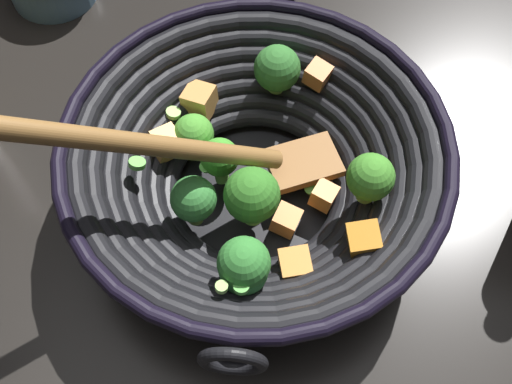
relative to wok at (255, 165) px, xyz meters
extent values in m
plane|color=black|center=(0.00, 0.00, -0.07)|extent=(4.00, 4.00, 0.00)
cylinder|color=black|center=(0.00, 0.00, -0.06)|extent=(0.15, 0.15, 0.01)
torus|color=black|center=(0.00, 0.00, -0.05)|extent=(0.20, 0.20, 0.02)
torus|color=black|center=(0.00, 0.00, -0.03)|extent=(0.23, 0.23, 0.02)
torus|color=black|center=(0.00, 0.00, -0.02)|extent=(0.25, 0.25, 0.02)
torus|color=black|center=(0.00, 0.00, -0.01)|extent=(0.28, 0.28, 0.02)
torus|color=black|center=(0.00, 0.00, 0.00)|extent=(0.30, 0.30, 0.02)
torus|color=black|center=(0.00, 0.00, 0.01)|extent=(0.32, 0.32, 0.02)
torus|color=black|center=(0.00, 0.00, 0.02)|extent=(0.35, 0.35, 0.02)
torus|color=black|center=(0.00, 0.00, 0.03)|extent=(0.37, 0.37, 0.01)
torus|color=black|center=(-0.19, 0.00, 0.03)|extent=(0.01, 0.05, 0.05)
cylinder|color=#68964B|center=(-0.11, 0.00, -0.01)|extent=(0.02, 0.02, 0.02)
sphere|color=#327E31|center=(-0.11, 0.00, 0.02)|extent=(0.05, 0.05, 0.05)
cylinder|color=#7EAE4B|center=(-0.04, 0.05, -0.03)|extent=(0.02, 0.02, 0.02)
sphere|color=#327834|center=(-0.04, 0.05, 0.00)|extent=(0.04, 0.04, 0.04)
cylinder|color=#73A851|center=(-0.02, -0.11, 0.00)|extent=(0.02, 0.02, 0.02)
sphere|color=#40892A|center=(-0.02, -0.11, 0.02)|extent=(0.04, 0.04, 0.04)
cylinder|color=#69AF46|center=(0.01, 0.04, -0.04)|extent=(0.03, 0.02, 0.03)
sphere|color=green|center=(0.01, 0.04, -0.01)|extent=(0.04, 0.04, 0.04)
cylinder|color=#71A949|center=(-0.11, 0.00, -0.01)|extent=(0.02, 0.02, 0.02)
sphere|color=#2E7736|center=(-0.11, 0.00, 0.01)|extent=(0.04, 0.04, 0.04)
cylinder|color=#77A645|center=(0.11, -0.01, -0.01)|extent=(0.02, 0.02, 0.01)
sphere|color=#306E2C|center=(0.11, -0.01, 0.01)|extent=(0.05, 0.05, 0.05)
cylinder|color=#76BE49|center=(-0.04, 0.00, -0.03)|extent=(0.03, 0.03, 0.02)
sphere|color=#327624|center=(-0.04, 0.00, 0.01)|extent=(0.05, 0.05, 0.05)
cylinder|color=#73A950|center=(0.04, 0.07, -0.04)|extent=(0.02, 0.02, 0.02)
sphere|color=#489830|center=(0.04, 0.07, -0.01)|extent=(0.04, 0.04, 0.04)
cube|color=#D4914A|center=(0.08, 0.07, -0.02)|extent=(0.04, 0.04, 0.03)
cube|color=gold|center=(0.03, 0.09, -0.02)|extent=(0.04, 0.04, 0.03)
cube|color=orange|center=(-0.07, -0.10, 0.00)|extent=(0.03, 0.04, 0.03)
cube|color=orange|center=(0.11, -0.05, 0.01)|extent=(0.03, 0.03, 0.03)
cube|color=#CD7836|center=(-0.04, -0.03, -0.04)|extent=(0.03, 0.03, 0.03)
cube|color=orange|center=(-0.09, -0.04, -0.02)|extent=(0.03, 0.03, 0.03)
cube|color=orange|center=(-0.01, -0.07, -0.03)|extent=(0.03, 0.03, 0.03)
cylinder|color=#56B247|center=(-0.13, 0.00, 0.02)|extent=(0.02, 0.02, 0.01)
cylinder|color=#6BC651|center=(0.00, -0.06, -0.04)|extent=(0.02, 0.02, 0.01)
cylinder|color=#6BC651|center=(-0.02, 0.11, 0.01)|extent=(0.02, 0.02, 0.01)
cylinder|color=#99D166|center=(0.06, 0.09, -0.01)|extent=(0.02, 0.02, 0.01)
cylinder|color=#6BC651|center=(0.00, 0.05, -0.01)|extent=(0.02, 0.02, 0.01)
cylinder|color=#99D166|center=(-0.13, 0.02, 0.02)|extent=(0.01, 0.01, 0.01)
cube|color=brown|center=(0.02, -0.05, -0.02)|extent=(0.07, 0.08, 0.01)
cylinder|color=olive|center=(-0.03, 0.08, 0.07)|extent=(0.11, 0.21, 0.17)
camera|label=1|loc=(-0.30, -0.03, 0.49)|focal=42.31mm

